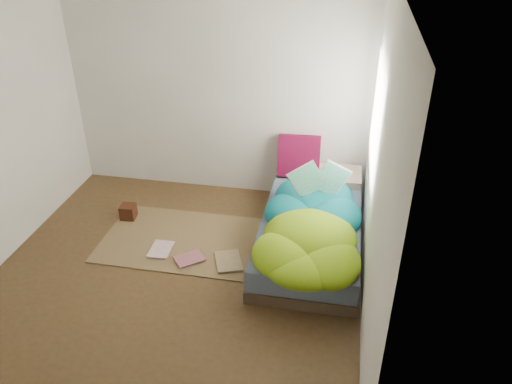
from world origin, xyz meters
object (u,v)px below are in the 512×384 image
bed (311,232)px  open_book (320,171)px  pillow_magenta (299,156)px  floor_book_b (186,253)px  wooden_box (128,212)px  floor_book_a (151,248)px

bed → open_book: open_book is taller
bed → pillow_magenta: bearing=104.9°
pillow_magenta → open_book: open_book is taller
pillow_magenta → floor_book_b: pillow_magenta is taller
pillow_magenta → open_book: (0.29, -0.81, 0.25)m
pillow_magenta → floor_book_b: size_ratio=1.73×
wooden_box → pillow_magenta: bearing=23.3°
open_book → floor_book_b: 1.59m
floor_book_a → floor_book_b: floor_book_b is taller
floor_book_b → open_book: bearing=71.6°
open_book → wooden_box: bearing=163.3°
open_book → wooden_box: 2.23m
bed → floor_book_b: size_ratio=7.25×
bed → floor_book_b: bed is taller
bed → wooden_box: 2.07m
floor_book_a → open_book: bearing=15.1°
wooden_box → floor_book_b: size_ratio=0.58×
wooden_box → open_book: bearing=-0.8°
open_book → floor_book_a: open_book is taller
wooden_box → floor_book_a: size_ratio=0.54×
bed → open_book: (0.05, 0.09, 0.66)m
floor_book_b → bed: bearing=68.6°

